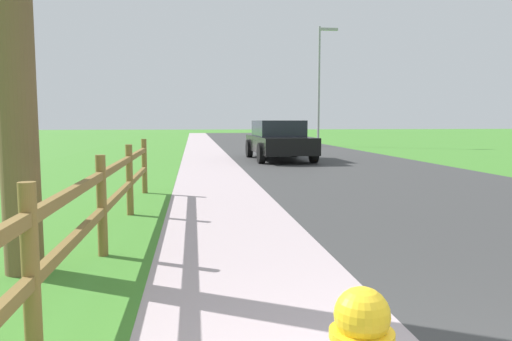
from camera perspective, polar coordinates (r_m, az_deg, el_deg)
name	(u,v)px	position (r m, az deg, el deg)	size (l,w,h in m)	color
ground_plane	(222,149)	(26.45, -4.04, 2.53)	(120.00, 120.00, 0.00)	#42832C
road_asphalt	(279,147)	(28.85, 2.69, 2.82)	(7.00, 66.00, 0.01)	#393939
curb_concrete	(168,147)	(28.44, -10.33, 2.69)	(6.00, 66.00, 0.01)	#B3A1A5
grass_verge	(141,148)	(28.56, -13.33, 2.65)	(5.00, 66.00, 0.00)	#42832C
rail_fence	(102,198)	(5.70, -17.70, -3.10)	(0.11, 9.75, 1.15)	brown
parked_suv_black	(279,140)	(19.07, 2.70, 3.66)	(2.26, 4.99, 1.54)	black
street_lamp	(321,77)	(29.65, 7.60, 10.88)	(1.17, 0.20, 7.07)	gray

